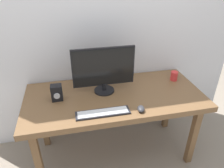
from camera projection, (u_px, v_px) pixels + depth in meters
The scene contains 8 objects.
ground_plane at pixel (114, 151), 2.39m from camera, with size 6.00×6.00×0.00m, color gray.
wall_back at pixel (105, 6), 2.01m from camera, with size 3.00×0.04×3.00m, color silver.
desk at pixel (115, 101), 2.05m from camera, with size 1.69×0.78×0.77m.
monitor at pixel (104, 69), 1.96m from camera, with size 0.59×0.20×0.44m.
keyboard_primary at pixel (103, 113), 1.75m from camera, with size 0.46×0.11×0.02m.
mouse at pixel (141, 109), 1.78m from camera, with size 0.06×0.09×0.04m, color #333338.
audio_controller at pixel (57, 93), 1.90m from camera, with size 0.10×0.09×0.15m.
coffee_mug at pixel (174, 76), 2.24m from camera, with size 0.07×0.07×0.10m, color red.
Camera 1 is at (-0.39, -1.65, 1.86)m, focal length 33.75 mm.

